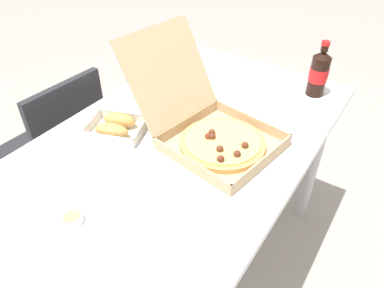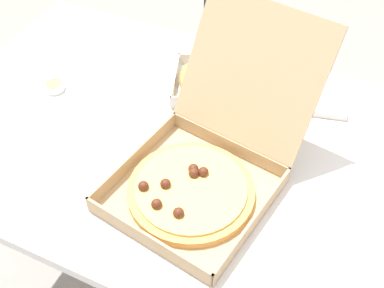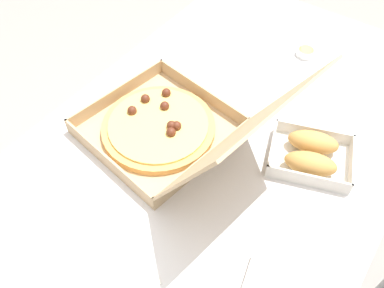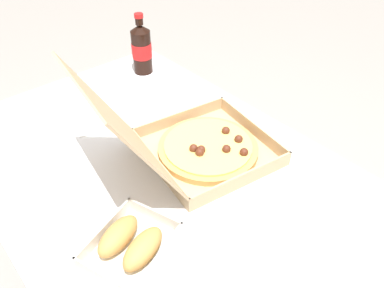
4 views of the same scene
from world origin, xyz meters
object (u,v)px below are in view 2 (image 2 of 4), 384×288
bread_side_box (201,80)px  paper_menu (365,208)px  pizza_box_open (202,170)px  chair (262,78)px  napkin_pile (326,102)px  dipping_sauce_cup (54,86)px

bread_side_box → paper_menu: 0.54m
pizza_box_open → paper_menu: pizza_box_open is taller
pizza_box_open → paper_menu: (0.35, 0.09, -0.05)m
chair → paper_menu: 0.85m
napkin_pile → chair: bearing=127.0°
napkin_pile → dipping_sauce_cup: 0.73m
pizza_box_open → bread_side_box: (-0.14, 0.31, -0.02)m
chair → napkin_pile: chair is taller
napkin_pile → bread_side_box: bearing=-167.1°
chair → dipping_sauce_cup: (-0.41, -0.62, 0.29)m
paper_menu → dipping_sauce_cup: size_ratio=3.75×
bread_side_box → napkin_pile: size_ratio=2.08×
bread_side_box → paper_menu: bearing=-24.0°
paper_menu → dipping_sauce_cup: bearing=-155.0°
bread_side_box → paper_menu: (0.49, -0.22, -0.02)m
paper_menu → dipping_sauce_cup: dipping_sauce_cup is taller
pizza_box_open → napkin_pile: pizza_box_open is taller
pizza_box_open → dipping_sauce_cup: (-0.50, 0.13, -0.04)m
pizza_box_open → dipping_sauce_cup: size_ratio=9.55×
bread_side_box → napkin_pile: bread_side_box is taller
pizza_box_open → napkin_pile: 0.43m
bread_side_box → dipping_sauce_cup: 0.40m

